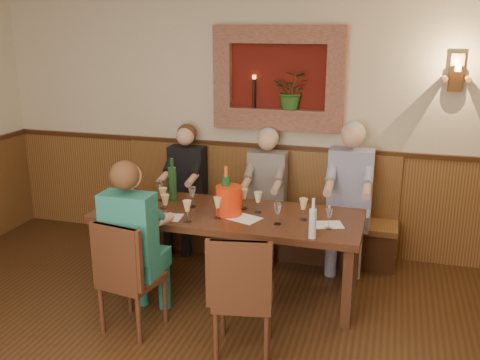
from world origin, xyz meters
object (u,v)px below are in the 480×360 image
(wine_bottle_green_b, at_px, (173,183))
(dining_table, at_px, (228,220))
(spittoon_bucket, at_px, (229,201))
(water_bottle, at_px, (313,223))
(wine_bottle_green_a, at_px, (226,194))
(person_bench_right, at_px, (348,208))
(person_bench_mid, at_px, (265,205))
(chair_near_right, at_px, (243,318))
(bench, at_px, (254,221))
(chair_near_left, at_px, (132,298))
(person_chair_front, at_px, (136,257))
(person_bench_left, at_px, (185,198))

(wine_bottle_green_b, bearing_deg, dining_table, -17.11)
(spittoon_bucket, xyz_separation_m, water_bottle, (0.80, -0.34, -0.00))
(dining_table, height_order, wine_bottle_green_a, wine_bottle_green_a)
(dining_table, bearing_deg, water_bottle, -25.04)
(person_bench_right, relative_size, wine_bottle_green_a, 3.37)
(dining_table, relative_size, wine_bottle_green_b, 5.76)
(person_bench_mid, bearing_deg, chair_near_right, -81.42)
(bench, height_order, wine_bottle_green_a, wine_bottle_green_a)
(person_bench_right, xyz_separation_m, water_bottle, (-0.18, -1.22, 0.27))
(wine_bottle_green_b, bearing_deg, spittoon_bucket, -20.36)
(chair_near_left, relative_size, person_bench_mid, 0.69)
(bench, distance_m, chair_near_left, 1.90)
(person_bench_right, bearing_deg, person_chair_front, -133.54)
(bench, height_order, wine_bottle_green_b, wine_bottle_green_b)
(chair_near_left, height_order, person_chair_front, person_chair_front)
(wine_bottle_green_a, bearing_deg, chair_near_left, -121.73)
(bench, distance_m, chair_near_right, 1.93)
(chair_near_right, height_order, water_bottle, water_bottle)
(person_chair_front, bearing_deg, dining_table, 55.70)
(person_bench_mid, height_order, water_bottle, person_bench_mid)
(wine_bottle_green_b, distance_m, water_bottle, 1.55)
(person_bench_left, xyz_separation_m, spittoon_bucket, (0.78, -0.89, 0.32))
(chair_near_left, bearing_deg, dining_table, 68.50)
(person_bench_right, height_order, wine_bottle_green_a, person_bench_right)
(dining_table, distance_m, person_chair_front, 0.95)
(person_chair_front, distance_m, wine_bottle_green_b, 1.03)
(chair_near_left, height_order, wine_bottle_green_b, wine_bottle_green_b)
(chair_near_left, height_order, chair_near_right, chair_near_right)
(person_bench_mid, distance_m, spittoon_bucket, 0.95)
(wine_bottle_green_a, xyz_separation_m, wine_bottle_green_b, (-0.61, 0.22, -0.01))
(person_bench_left, bearing_deg, water_bottle, -37.80)
(wine_bottle_green_b, bearing_deg, wine_bottle_green_a, -19.65)
(person_chair_front, distance_m, wine_bottle_green_a, 0.98)
(dining_table, relative_size, wine_bottle_green_a, 5.50)
(chair_near_right, distance_m, wine_bottle_green_b, 1.65)
(person_bench_mid, distance_m, person_bench_right, 0.86)
(person_bench_mid, xyz_separation_m, spittoon_bucket, (-0.12, -0.89, 0.32))
(bench, bearing_deg, person_bench_left, -172.18)
(dining_table, distance_m, wine_bottle_green_b, 0.69)
(bench, bearing_deg, person_bench_mid, -35.44)
(wine_bottle_green_b, xyz_separation_m, water_bottle, (1.44, -0.57, -0.04))
(person_bench_left, bearing_deg, chair_near_right, -56.65)
(chair_near_left, relative_size, person_bench_right, 0.64)
(bench, relative_size, person_bench_mid, 2.20)
(bench, distance_m, spittoon_bucket, 1.14)
(person_chair_front, height_order, wine_bottle_green_b, person_chair_front)
(person_bench_right, relative_size, wine_bottle_green_b, 3.53)
(dining_table, bearing_deg, wine_bottle_green_a, -101.82)
(water_bottle, bearing_deg, person_chair_front, -163.81)
(dining_table, relative_size, person_chair_front, 1.71)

